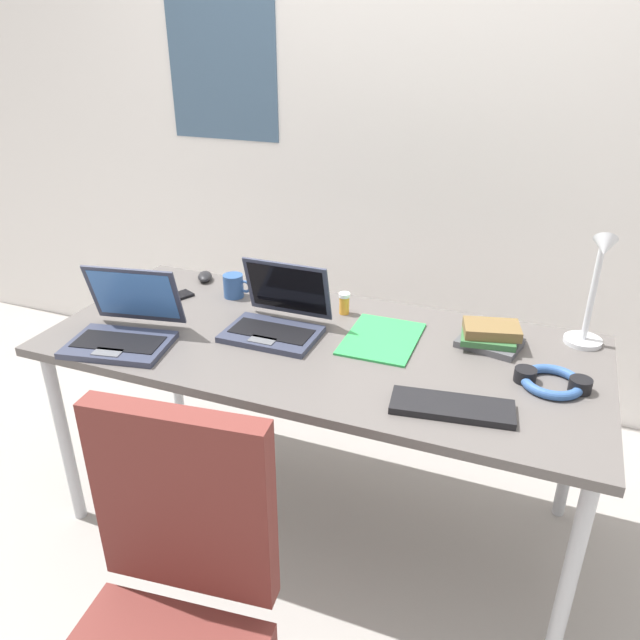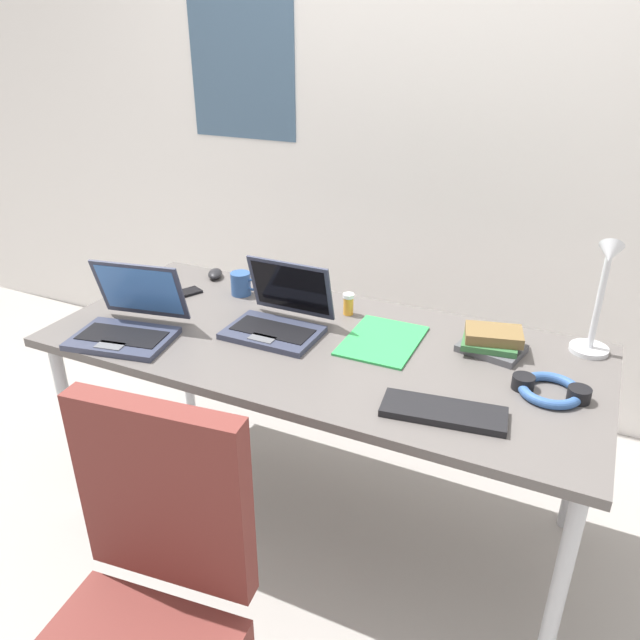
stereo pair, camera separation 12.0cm
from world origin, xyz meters
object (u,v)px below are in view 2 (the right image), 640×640
(desk_lamp, at_px, (600,299))
(paper_folder_back_left, at_px, (382,341))
(laptop_mid_desk, at_px, (128,323))
(external_keyboard, at_px, (444,412))
(cell_phone, at_px, (183,293))
(headphones, at_px, (550,390))
(coffee_mug, at_px, (241,284))
(laptop_by_keyboard, at_px, (278,318))
(pill_bottle, at_px, (347,304))
(book_stack, at_px, (492,342))
(computer_mouse, at_px, (215,274))

(desk_lamp, height_order, paper_folder_back_left, desk_lamp)
(laptop_mid_desk, bearing_deg, external_keyboard, -0.17)
(external_keyboard, distance_m, paper_folder_back_left, 0.44)
(cell_phone, height_order, paper_folder_back_left, cell_phone)
(external_keyboard, height_order, headphones, headphones)
(laptop_mid_desk, distance_m, coffee_mug, 0.48)
(laptop_by_keyboard, bearing_deg, external_keyboard, -21.33)
(headphones, xyz_separation_m, coffee_mug, (-1.16, 0.23, 0.03))
(paper_folder_back_left, distance_m, coffee_mug, 0.64)
(pill_bottle, xyz_separation_m, coffee_mug, (-0.43, -0.01, 0.00))
(laptop_by_keyboard, distance_m, book_stack, 0.70)
(laptop_mid_desk, xyz_separation_m, book_stack, (1.11, 0.40, -0.01))
(laptop_mid_desk, relative_size, cell_phone, 2.70)
(external_keyboard, relative_size, computer_mouse, 3.44)
(laptop_by_keyboard, relative_size, external_keyboard, 0.93)
(laptop_by_keyboard, bearing_deg, paper_folder_back_left, 11.95)
(cell_phone, xyz_separation_m, pill_bottle, (0.64, 0.11, 0.04))
(laptop_by_keyboard, distance_m, coffee_mug, 0.35)
(external_keyboard, xyz_separation_m, paper_folder_back_left, (-0.29, 0.32, -0.01))
(pill_bottle, bearing_deg, desk_lamp, 2.87)
(laptop_mid_desk, bearing_deg, headphones, 9.69)
(laptop_mid_desk, relative_size, book_stack, 1.70)
(cell_phone, height_order, coffee_mug, coffee_mug)
(external_keyboard, distance_m, coffee_mug, 1.02)
(laptop_by_keyboard, xyz_separation_m, paper_folder_back_left, (0.35, 0.07, -0.04))
(laptop_mid_desk, bearing_deg, cell_phone, 97.36)
(pill_bottle, xyz_separation_m, paper_folder_back_left, (0.19, -0.15, -0.04))
(cell_phone, bearing_deg, pill_bottle, 35.07)
(laptop_mid_desk, relative_size, headphones, 1.72)
(laptop_by_keyboard, height_order, paper_folder_back_left, laptop_by_keyboard)
(computer_mouse, height_order, cell_phone, computer_mouse)
(desk_lamp, height_order, computer_mouse, desk_lamp)
(laptop_by_keyboard, distance_m, paper_folder_back_left, 0.36)
(desk_lamp, bearing_deg, pill_bottle, -177.13)
(cell_phone, xyz_separation_m, headphones, (1.36, -0.13, 0.01))
(headphones, bearing_deg, pill_bottle, 161.53)
(cell_phone, relative_size, coffee_mug, 1.20)
(book_stack, distance_m, coffee_mug, 0.96)
(desk_lamp, distance_m, paper_folder_back_left, 0.67)
(external_keyboard, distance_m, cell_phone, 1.17)
(headphones, bearing_deg, desk_lamp, 74.17)
(laptop_by_keyboard, bearing_deg, cell_phone, 167.17)
(book_stack, bearing_deg, headphones, -41.86)
(desk_lamp, height_order, coffee_mug, desk_lamp)
(headphones, height_order, pill_bottle, pill_bottle)
(cell_phone, bearing_deg, external_keyboard, 7.37)
(laptop_mid_desk, bearing_deg, desk_lamp, 19.97)
(computer_mouse, relative_size, pill_bottle, 1.22)
(desk_lamp, xyz_separation_m, coffee_mug, (-1.24, -0.05, -0.15))
(cell_phone, bearing_deg, paper_folder_back_left, 22.70)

